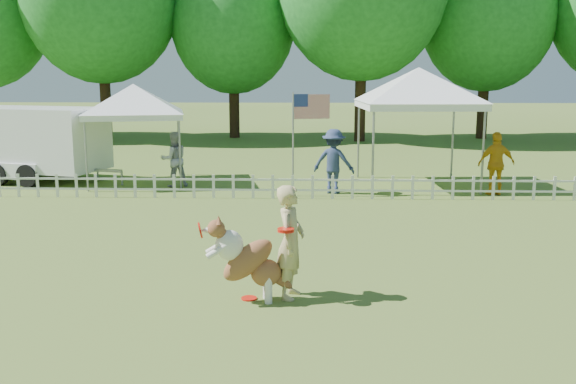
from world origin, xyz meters
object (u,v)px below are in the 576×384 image
at_px(frisbee_on_turf, 249,298).
at_px(spectator_c, 496,164).
at_px(cargo_trailer, 34,144).
at_px(canopy_tent_left, 135,135).
at_px(handler, 290,242).
at_px(canopy_tent_right, 417,129).
at_px(flag_pole, 293,145).
at_px(dog, 249,260).
at_px(spectator_a, 174,159).
at_px(spectator_b, 334,161).

height_order(frisbee_on_turf, spectator_c, spectator_c).
bearing_deg(cargo_trailer, canopy_tent_left, 9.87).
distance_m(handler, canopy_tent_right, 9.86).
bearing_deg(flag_pole, canopy_tent_right, 12.66).
bearing_deg(handler, canopy_tent_left, 39.15).
relative_size(handler, cargo_trailer, 0.32).
bearing_deg(canopy_tent_right, frisbee_on_turf, -115.32).
xyz_separation_m(handler, frisbee_on_turf, (-0.58, -0.11, -0.79)).
relative_size(canopy_tent_right, flag_pole, 1.21).
bearing_deg(frisbee_on_turf, spectator_c, 54.74).
relative_size(handler, dog, 1.35).
xyz_separation_m(cargo_trailer, spectator_a, (4.28, -0.87, -0.33)).
distance_m(canopy_tent_left, spectator_a, 1.51).
distance_m(spectator_b, spectator_c, 4.19).
distance_m(frisbee_on_turf, cargo_trailer, 12.24).
bearing_deg(flag_pole, handler, -102.90).
relative_size(frisbee_on_turf, cargo_trailer, 0.04).
xyz_separation_m(canopy_tent_left, cargo_trailer, (-3.05, 0.24, -0.29)).
distance_m(dog, cargo_trailer, 12.29).
relative_size(handler, spectator_c, 0.98).
bearing_deg(spectator_a, dog, 82.93).
bearing_deg(dog, frisbee_on_turf, 90.66).
bearing_deg(canopy_tent_left, cargo_trailer, 163.26).
bearing_deg(spectator_c, frisbee_on_turf, 48.23).
xyz_separation_m(frisbee_on_turf, spectator_c, (5.67, 8.01, 0.81)).
height_order(canopy_tent_right, flag_pole, canopy_tent_right).
distance_m(dog, frisbee_on_turf, 0.59).
distance_m(flag_pole, spectator_a, 3.62).
distance_m(canopy_tent_left, spectator_b, 5.83).
distance_m(frisbee_on_turf, flag_pole, 7.80).
relative_size(spectator_a, spectator_b, 0.91).
bearing_deg(dog, cargo_trailer, 115.71).
relative_size(canopy_tent_left, spectator_a, 1.80).
xyz_separation_m(handler, flag_pole, (-0.15, 7.57, 0.52)).
bearing_deg(cargo_trailer, spectator_c, 6.25).
xyz_separation_m(frisbee_on_turf, cargo_trailer, (-7.19, 9.84, 1.08)).
height_order(dog, spectator_a, spectator_a).
bearing_deg(canopy_tent_right, spectator_c, -39.77).
xyz_separation_m(flag_pole, spectator_b, (1.06, 0.45, -0.48)).
bearing_deg(dog, spectator_b, 69.71).
xyz_separation_m(cargo_trailer, spectator_b, (8.67, -1.72, -0.25)).
distance_m(handler, spectator_a, 9.52).
bearing_deg(spectator_b, dog, 96.40).
bearing_deg(spectator_b, canopy_tent_right, -135.15).
bearing_deg(canopy_tent_right, handler, -112.45).
height_order(canopy_tent_right, spectator_c, canopy_tent_right).
bearing_deg(cargo_trailer, frisbee_on_turf, -39.52).
height_order(dog, flag_pole, flag_pole).
bearing_deg(canopy_tent_left, dog, -79.08).
relative_size(canopy_tent_left, spectator_c, 1.68).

